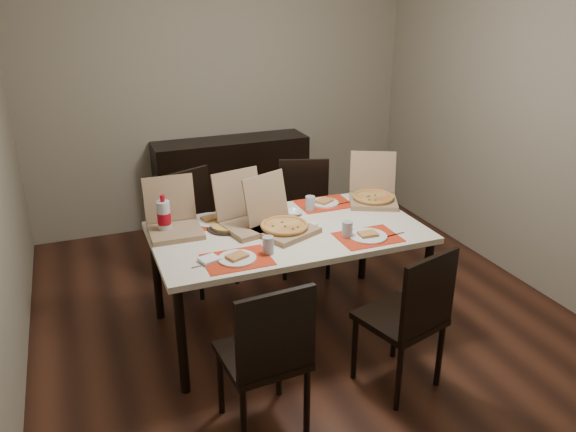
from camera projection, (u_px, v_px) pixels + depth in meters
The scene contains 20 objects.
ground at pixel (301, 312), 4.24m from camera, with size 3.80×4.00×0.02m, color #422114.
room_walls at pixel (279, 69), 3.95m from camera, with size 3.84×4.02×2.62m.
sideboard at pixel (232, 183), 5.60m from camera, with size 1.50×0.40×0.90m, color black.
dining_table at pixel (288, 239), 3.80m from camera, with size 1.80×1.00×0.75m.
chair_near_left at pixel (267, 354), 2.89m from camera, with size 0.45×0.45×0.93m.
chair_near_right at pixel (410, 315), 3.24m from camera, with size 0.52×0.52×0.93m.
chair_far_left at pixel (198, 224), 4.49m from camera, with size 0.55×0.55×0.93m.
chair_far_right at pixel (305, 211), 4.74m from camera, with size 0.53×0.53×0.93m.
setting_near_left at pixel (242, 255), 3.37m from camera, with size 0.52×0.30×0.11m.
setting_near_right at pixel (362, 234), 3.65m from camera, with size 0.46×0.30×0.11m.
setting_far_left at pixel (213, 218), 3.91m from camera, with size 0.46×0.30×0.11m.
setting_far_right at pixel (320, 203), 4.18m from camera, with size 0.48×0.30×0.11m.
napkin_loose at pixel (307, 226), 3.82m from camera, with size 0.12×0.11×0.02m, color white.
pizza_box_center at pixel (281, 223), 3.73m from camera, with size 0.48×0.50×0.36m.
pizza_box_right at pixel (373, 195), 4.25m from camera, with size 0.48×0.50×0.35m.
pizza_box_left at pixel (174, 223), 3.73m from camera, with size 0.35×0.39×0.34m.
pizza_box_extra at pixel (248, 218), 3.81m from camera, with size 0.44×0.47×0.36m.
faina_plate at pixel (227, 226), 3.80m from camera, with size 0.27×0.27×0.03m.
dip_bowl at pixel (294, 213), 4.02m from camera, with size 0.12×0.12×0.03m, color white.
soda_bottle at pixel (164, 217), 3.68m from camera, with size 0.09×0.09×0.27m.
Camera 1 is at (-1.43, -3.36, 2.26)m, focal length 35.00 mm.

